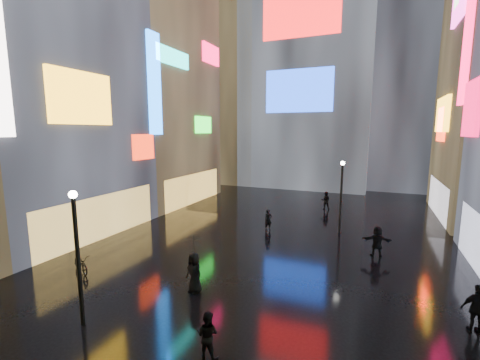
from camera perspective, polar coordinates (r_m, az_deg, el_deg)
The scene contains 16 objects.
ground at distance 23.68m, azimuth 7.68°, elevation -9.30°, with size 140.00×140.00×0.00m, color black.
building_left_mid at distance 27.32m, azimuth -32.27°, elevation 17.29°, with size 10.28×12.70×24.00m.
building_left_far at distance 35.50m, azimuth -15.60°, elevation 14.37°, with size 10.28×12.00×22.00m.
tower_main at distance 48.56m, azimuth 12.74°, elevation 24.92°, with size 16.00×14.20×42.00m.
tower_flank_right at distance 48.84m, azimuth 27.86°, elevation 19.22°, with size 12.00×12.00×34.00m, color black.
tower_flank_left at distance 48.38m, azimuth -1.45°, elevation 15.49°, with size 10.00×10.00×26.00m, color black.
lamp_near at distance 13.41m, azimuth -26.94°, elevation -11.18°, with size 0.30×0.30×5.20m.
lamp_far at distance 23.97m, azimuth 17.56°, elevation -2.14°, with size 0.30×0.30×5.20m.
pedestrian_1 at distance 11.52m, azimuth -5.81°, elevation -25.69°, with size 0.77×0.60×1.58m, color black.
pedestrian_3 at distance 15.19m, azimuth 36.57°, elevation -17.92°, with size 1.07×0.45×1.83m, color black.
pedestrian_4 at distance 15.28m, azimuth -8.13°, elevation -15.99°, with size 0.90×0.59×1.85m, color black.
pedestrian_5 at distance 20.65m, azimuth 23.20°, elevation -10.02°, with size 1.68×0.54×1.82m, color black.
pedestrian_6 at distance 23.98m, azimuth 5.05°, elevation -7.08°, with size 0.57×0.37×1.56m, color black.
pedestrian_7 at distance 31.10m, azimuth 14.97°, elevation -3.55°, with size 0.82×0.64×1.68m, color black.
umbrella_2 at distance 14.78m, azimuth -8.25°, elevation -11.26°, with size 0.91×0.93×0.83m, color black.
bicycle at distance 19.12m, azimuth -26.43°, elevation -13.11°, with size 0.63×1.81×0.95m, color black.
Camera 1 is at (5.83, -1.76, 7.29)m, focal length 24.00 mm.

